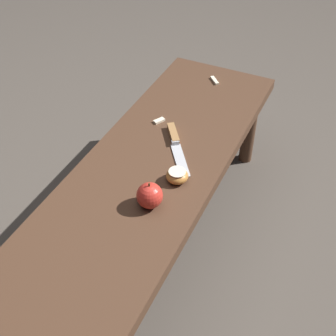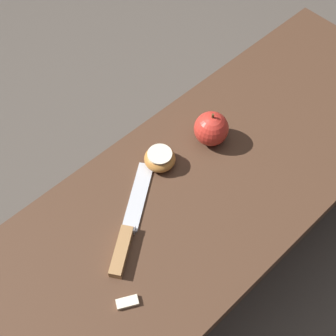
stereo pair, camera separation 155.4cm
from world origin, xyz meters
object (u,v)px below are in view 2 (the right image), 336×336
Objects in this scene: wooden_bench at (185,212)px; knife at (128,234)px; apple_whole at (211,129)px; apple_cut at (160,159)px.

knife is (-0.14, 0.02, 0.06)m from wooden_bench.
apple_whole reaches higher than knife.
apple_whole is at bearing -25.04° from knife.
apple_whole is (0.28, 0.05, 0.03)m from knife.
apple_whole is 0.13m from apple_cut.
wooden_bench is at bearing -44.06° from knife.
wooden_bench is 0.13m from apple_cut.
apple_cut reaches higher than knife.
apple_whole is 1.27× the size of apple_cut.
knife is 3.40× the size of apple_cut.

